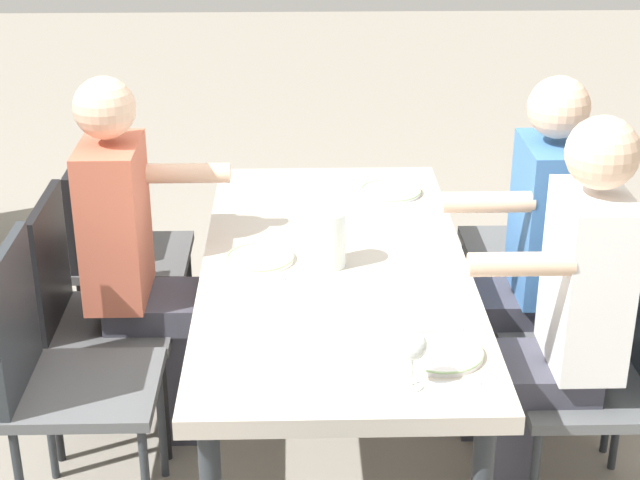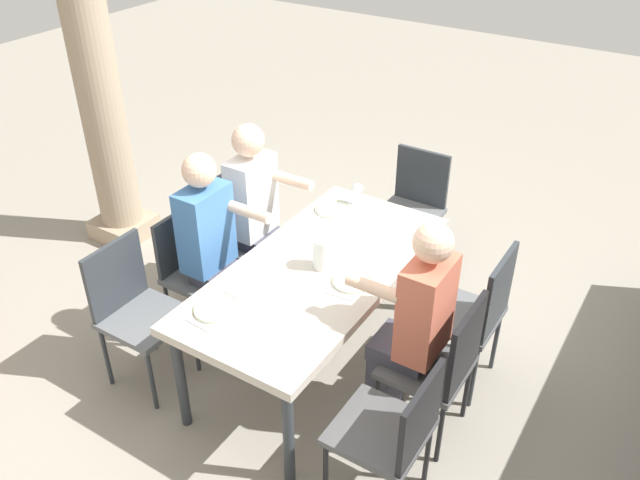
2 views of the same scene
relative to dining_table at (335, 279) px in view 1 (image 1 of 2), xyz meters
The scene contains 22 objects.
ground_plane 0.68m from the dining_table, ahead, with size 16.00×16.00×0.00m, color gray.
dining_table is the anchor object (origin of this frame).
chair_west_north 1.10m from the dining_table, 127.65° to the left, with size 0.44×0.44×0.92m.
chair_west_south 1.10m from the dining_table, 127.80° to the right, with size 0.44×0.44×0.87m.
chair_mid_north 0.89m from the dining_table, 98.50° to the left, with size 0.44×0.44×0.86m.
chair_mid_south 0.89m from the dining_table, 98.44° to the right, with size 0.44×0.44×0.92m.
chair_east_north 0.95m from the dining_table, 68.06° to the left, with size 0.44×0.44×0.94m.
chair_east_south 0.94m from the dining_table, 68.04° to the right, with size 0.44×0.44×0.96m.
diner_woman_green 0.69m from the dining_table, 100.51° to the left, with size 0.35×0.49×1.34m.
diner_man_white 0.77m from the dining_table, 62.80° to the left, with size 0.35×0.50×1.35m.
diner_guest_third 0.70m from the dining_table, 100.84° to the right, with size 0.35×0.49×1.35m.
plate_0 0.68m from the dining_table, 158.83° to the left, with size 0.24×0.24×0.02m.
fork_0 0.82m from the dining_table, 162.62° to the left, with size 0.02×0.17×0.01m, color silver.
spoon_0 0.54m from the dining_table, 153.06° to the left, with size 0.02×0.17×0.01m, color silver.
plate_1 0.26m from the dining_table, 95.35° to the right, with size 0.23×0.23×0.02m.
fork_1 0.31m from the dining_table, 124.66° to the right, with size 0.02×0.17×0.01m, color silver.
spoon_1 0.29m from the dining_table, 63.24° to the right, with size 0.02×0.17×0.01m, color silver.
plate_2 0.68m from the dining_table, 23.79° to the left, with size 0.24×0.24×0.02m.
wine_glass_2 0.81m from the dining_table, 12.54° to the left, with size 0.08×0.08×0.16m.
fork_2 0.55m from the dining_table, 30.22° to the left, with size 0.02×0.17×0.01m, color silver.
spoon_2 0.82m from the dining_table, 19.53° to the left, with size 0.02×0.17×0.01m, color silver.
water_pitcher 0.15m from the dining_table, 47.18° to the right, with size 0.12×0.12×0.19m.
Camera 1 is at (3.03, -0.13, 2.17)m, focal length 56.18 mm.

